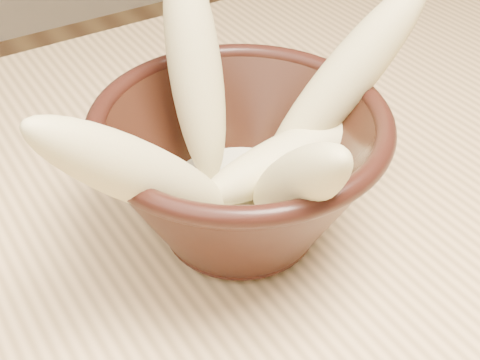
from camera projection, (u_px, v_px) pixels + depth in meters
name	position (u px, v px, depth m)	size (l,w,h in m)	color
table	(358.00, 225.00, 0.69)	(1.20, 0.80, 0.75)	#E4B87D
bowl	(240.00, 169.00, 0.52)	(0.23, 0.23, 0.12)	black
milk_puddle	(240.00, 199.00, 0.54)	(0.13, 0.13, 0.02)	beige
banana_upright	(195.00, 69.00, 0.52)	(0.04, 0.04, 0.18)	#CCB978
banana_left	(143.00, 175.00, 0.44)	(0.04, 0.04, 0.20)	#CCB978
banana_right	(342.00, 83.00, 0.52)	(0.04, 0.04, 0.19)	#CCB978
banana_across	(299.00, 153.00, 0.53)	(0.04, 0.04, 0.18)	#CCB978
banana_front	(297.00, 183.00, 0.45)	(0.04, 0.04, 0.16)	#CCB978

